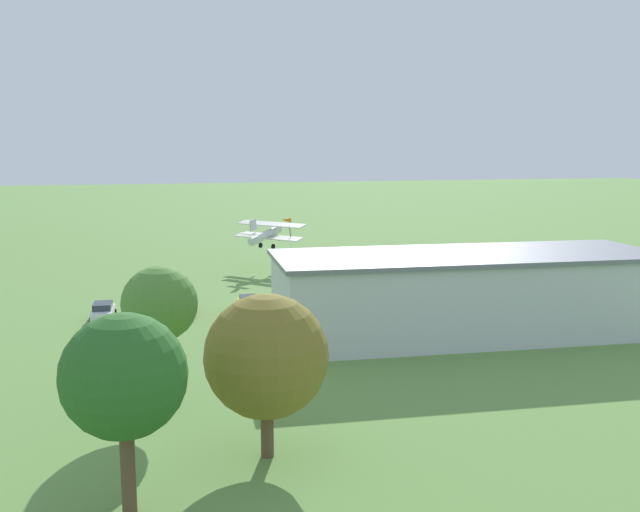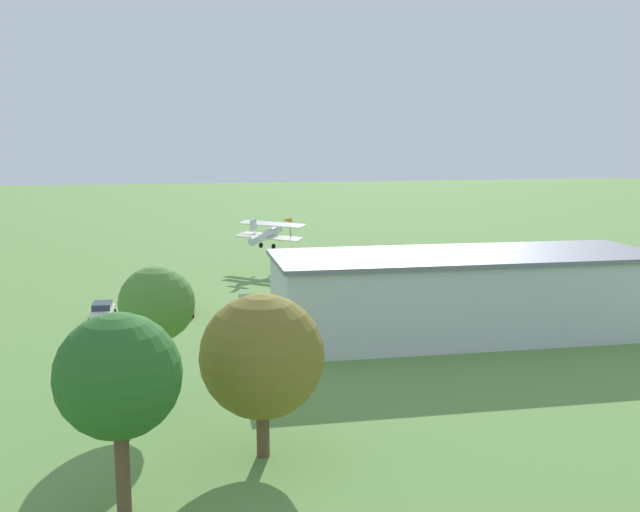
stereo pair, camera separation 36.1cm
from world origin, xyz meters
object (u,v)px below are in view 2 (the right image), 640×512
Objects in this scene: car_red at (179,305)px; tree_behind_hangar_left at (157,304)px; hangar at (466,294)px; tree_behind_hangar_right at (118,377)px; tree_at_field_edge at (262,356)px; car_white at (102,311)px; car_orange at (531,285)px; car_yellow at (249,305)px; windsock at (287,222)px; biplane at (267,234)px; person_near_hangar_door at (338,289)px; person_watching_takeoff at (492,281)px.

tree_behind_hangar_left reaches higher than car_red.
tree_behind_hangar_right reaches higher than hangar.
car_white is at bearing -73.25° from tree_at_field_edge.
car_red is (35.43, 0.63, 0.01)m from car_orange.
windsock is (-9.89, -31.46, 3.86)m from car_yellow.
tree_behind_hangar_left reaches higher than car_white.
car_white is at bearing 5.65° from car_red.
tree_behind_hangar_left is at bearing 22.07° from hangar.
tree_at_field_edge is at bearing 94.63° from car_red.
hangar is 34.02m from tree_behind_hangar_right.
car_orange is 35.50m from windsock.
hangar is at bearing 107.52° from biplane.
person_near_hangar_door is at bearing -154.23° from car_yellow.
biplane is at bearing -72.48° from hangar.
car_yellow is at bearing 72.55° from windsock.
tree_behind_hangar_right is (39.35, 35.18, 4.96)m from car_orange.
tree_behind_hangar_left reaches higher than person_near_hangar_door.
windsock reaches higher than car_white.
car_white is at bearing -3.53° from car_yellow.
person_near_hangar_door reaches higher than car_red.
car_orange is 45.64m from tree_at_field_edge.
person_near_hangar_door is at bearing -168.46° from car_red.
car_yellow is at bearing 11.16° from person_watching_takeoff.
car_red is 22.83m from tree_behind_hangar_left.
tree_behind_hangar_left is at bearing 72.12° from biplane.
person_near_hangar_door is 0.22× the size of tree_at_field_edge.
car_yellow is 0.54× the size of tree_at_field_edge.
person_watching_takeoff is at bearing -177.77° from person_near_hangar_door.
car_orange is at bearing -136.23° from hangar.
tree_at_field_edge is (-9.03, 30.02, 4.19)m from car_white.
tree_at_field_edge reaches higher than windsock.
person_near_hangar_door is at bearing 89.23° from windsock.
hangar is 7.66× the size of car_white.
car_white is at bearing 49.21° from biplane.
biplane is 27.09m from person_watching_takeoff.
tree_at_field_edge is (30.24, 34.51, 4.19)m from person_watching_takeoff.
biplane is at bearing -100.03° from tree_at_field_edge.
car_red is 15.87m from person_near_hangar_door.
car_red and person_watching_takeoff have the same top height.
tree_behind_hangar_right is (3.92, 34.54, 4.94)m from car_red.
biplane is (10.32, -32.68, 1.20)m from hangar.
car_orange is at bearing -178.97° from car_red.
person_near_hangar_door is 27.13m from windsock.
tree_at_field_edge is at bearing -148.83° from tree_behind_hangar_right.
biplane is 56.93m from tree_behind_hangar_right.
hangar is 7.16× the size of car_yellow.
biplane reaches higher than person_near_hangar_door.
car_orange is at bearing -175.99° from car_yellow.
car_orange is at bearing 130.22° from person_watching_takeoff.
car_yellow is 34.93m from tree_behind_hangar_right.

